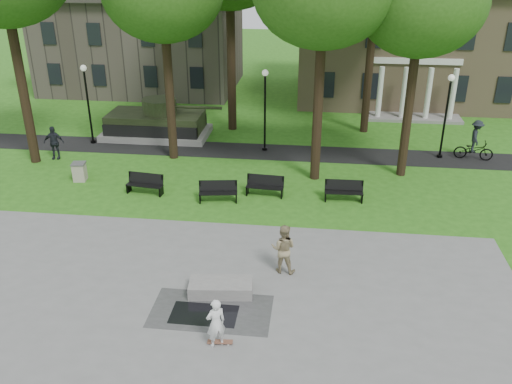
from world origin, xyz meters
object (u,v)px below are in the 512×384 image
Objects in this scene: skateboarder at (216,323)px; trash_bin at (80,172)px; concrete_block at (221,287)px; friend_watching at (283,249)px; park_bench_0 at (145,183)px; cyclist at (475,144)px.

skateboarder reaches higher than trash_bin.
concrete_block is 2.72m from friend_watching.
park_bench_0 is at bearing -33.79° from friend_watching.
friend_watching is 9.42m from park_bench_0.
skateboarder is 11.76m from park_bench_0.
skateboarder is 14.77m from trash_bin.
skateboarder is 0.90× the size of park_bench_0.
cyclist is (9.77, 12.64, -0.05)m from friend_watching.
skateboarder reaches higher than park_bench_0.
friend_watching reaches higher than skateboarder.
concrete_block is 12.55m from trash_bin.
trash_bin is (-10.95, 7.20, -0.49)m from friend_watching.
trash_bin is (-3.79, 1.10, -0.04)m from park_bench_0.
friend_watching is 1.99× the size of trash_bin.
park_bench_0 is at bearing 123.45° from concrete_block.
cyclist is 2.37× the size of trash_bin.
concrete_block is 9.29m from park_bench_0.
park_bench_0 is (-7.16, 6.11, -0.45)m from friend_watching.
cyclist is at bearing -156.85° from skateboarder.
skateboarder is 20.46m from cyclist.
friend_watching is 15.98m from cyclist.
friend_watching is 13.12m from trash_bin.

